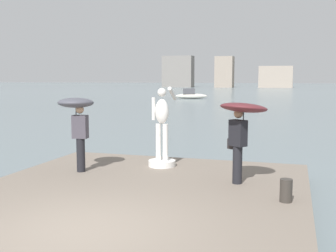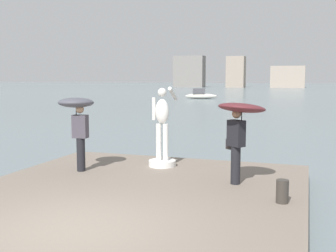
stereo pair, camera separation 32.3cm
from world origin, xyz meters
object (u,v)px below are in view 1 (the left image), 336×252
at_px(statue_white_figure, 162,137).
at_px(onlooker_left, 77,114).
at_px(mooring_bollard, 286,190).
at_px(boat_near, 191,95).
at_px(onlooker_right, 242,119).

distance_m(statue_white_figure, onlooker_left, 2.37).
relative_size(mooring_bollard, boat_near, 0.10).
bearing_deg(onlooker_left, mooring_bollard, -13.36).
xyz_separation_m(onlooker_right, mooring_bollard, (1.03, -1.15, -1.27)).
relative_size(onlooker_right, boat_near, 0.42).
xyz_separation_m(statue_white_figure, onlooker_left, (-1.90, -1.25, 0.68)).
bearing_deg(boat_near, statue_white_figure, -77.13).
bearing_deg(statue_white_figure, boat_near, 102.87).
distance_m(statue_white_figure, mooring_bollard, 4.24).
distance_m(mooring_bollard, boat_near, 49.58).
xyz_separation_m(onlooker_left, mooring_bollard, (5.26, -1.25, -1.28)).
distance_m(onlooker_right, boat_near, 48.21).
height_order(onlooker_left, onlooker_right, onlooker_left).
relative_size(onlooker_left, boat_near, 0.42).
bearing_deg(statue_white_figure, mooring_bollard, -36.63).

